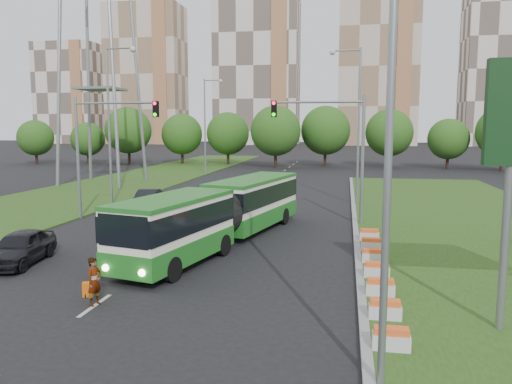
% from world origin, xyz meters
% --- Properties ---
extents(ground, '(360.00, 360.00, 0.00)m').
position_xyz_m(ground, '(0.00, 0.00, 0.00)').
color(ground, black).
rests_on(ground, ground).
extents(grass_median, '(14.00, 60.00, 0.15)m').
position_xyz_m(grass_median, '(13.00, 8.00, 0.07)').
color(grass_median, '#264313').
rests_on(grass_median, ground).
extents(median_kerb, '(0.30, 60.00, 0.18)m').
position_xyz_m(median_kerb, '(6.05, 8.00, 0.09)').
color(median_kerb, gray).
rests_on(median_kerb, ground).
extents(left_verge, '(12.00, 110.00, 0.10)m').
position_xyz_m(left_verge, '(-18.00, 25.00, 0.05)').
color(left_verge, '#264313').
rests_on(left_verge, ground).
extents(lane_markings, '(0.20, 100.00, 0.01)m').
position_xyz_m(lane_markings, '(-3.00, 20.00, 0.00)').
color(lane_markings, '#ACABA5').
rests_on(lane_markings, ground).
extents(flower_planters, '(1.10, 13.70, 0.60)m').
position_xyz_m(flower_planters, '(6.70, -1.40, 0.45)').
color(flower_planters, silver).
rests_on(flower_planters, grass_median).
extents(traffic_mast_median, '(5.76, 0.32, 8.00)m').
position_xyz_m(traffic_mast_median, '(4.78, 10.00, 5.35)').
color(traffic_mast_median, gray).
rests_on(traffic_mast_median, ground).
extents(traffic_mast_left, '(5.76, 0.32, 8.00)m').
position_xyz_m(traffic_mast_left, '(-10.38, 9.00, 5.35)').
color(traffic_mast_left, gray).
rests_on(traffic_mast_left, ground).
extents(street_lamps, '(36.00, 60.00, 12.00)m').
position_xyz_m(street_lamps, '(-3.00, 10.00, 6.00)').
color(street_lamps, gray).
rests_on(street_lamps, ground).
extents(tree_line, '(120.00, 8.00, 9.00)m').
position_xyz_m(tree_line, '(10.00, 55.00, 4.50)').
color(tree_line, '#235416').
rests_on(tree_line, ground).
extents(apartment_tower_west, '(26.00, 15.00, 48.00)m').
position_xyz_m(apartment_tower_west, '(-65.00, 150.00, 24.00)').
color(apartment_tower_west, beige).
rests_on(apartment_tower_west, ground).
extents(apartment_tower_cwest, '(28.00, 15.00, 52.00)m').
position_xyz_m(apartment_tower_cwest, '(-25.00, 150.00, 26.00)').
color(apartment_tower_cwest, beige).
rests_on(apartment_tower_cwest, ground).
extents(apartment_tower_ceast, '(25.00, 15.00, 50.00)m').
position_xyz_m(apartment_tower_ceast, '(15.00, 150.00, 25.00)').
color(apartment_tower_ceast, beige).
rests_on(apartment_tower_ceast, ground).
extents(apartment_tower_east, '(27.00, 15.00, 47.00)m').
position_xyz_m(apartment_tower_east, '(55.00, 150.00, 23.50)').
color(apartment_tower_east, beige).
rests_on(apartment_tower_east, ground).
extents(midrise_west, '(22.00, 14.00, 36.00)m').
position_xyz_m(midrise_west, '(-95.00, 150.00, 18.00)').
color(midrise_west, beige).
rests_on(midrise_west, ground).
extents(articulated_bus, '(2.55, 16.33, 2.69)m').
position_xyz_m(articulated_bus, '(-1.05, 3.76, 1.65)').
color(articulated_bus, white).
rests_on(articulated_bus, ground).
extents(car_left_near, '(2.42, 4.64, 1.51)m').
position_xyz_m(car_left_near, '(-8.86, -1.70, 0.75)').
color(car_left_near, black).
rests_on(car_left_near, ground).
extents(car_left_far, '(1.96, 4.37, 1.39)m').
position_xyz_m(car_left_far, '(-9.25, 13.86, 0.70)').
color(car_left_far, black).
rests_on(car_left_far, ground).
extents(pedestrian, '(0.54, 0.69, 1.68)m').
position_xyz_m(pedestrian, '(-3.01, -5.95, 0.84)').
color(pedestrian, gray).
rests_on(pedestrian, ground).
extents(shopping_trolley, '(0.30, 0.32, 0.52)m').
position_xyz_m(shopping_trolley, '(-3.73, -5.18, 0.26)').
color(shopping_trolley, '#DF5A0B').
rests_on(shopping_trolley, ground).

